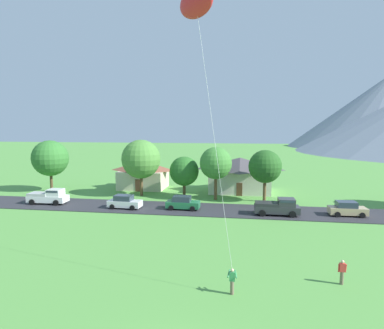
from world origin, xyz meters
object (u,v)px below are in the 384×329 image
(kite_flyer_with_kite, at_px, (197,7))
(watcher_person, at_px, (342,272))
(house_left_center, at_px, (240,174))
(parked_car_white_mid_east, at_px, (125,202))
(parked_car_tan_east_end, at_px, (347,209))
(parked_car_green_mid_west, at_px, (183,203))
(tree_left_of_center, at_px, (265,167))
(pickup_truck_charcoal_east_side, at_px, (278,207))
(house_leftmost, at_px, (143,174))
(tree_far_right, at_px, (184,171))
(pickup_truck_white_west_side, at_px, (49,196))
(tree_center, at_px, (50,158))
(tree_near_right, at_px, (216,163))
(tree_near_left, at_px, (141,159))

(kite_flyer_with_kite, height_order, watcher_person, kite_flyer_with_kite)
(house_left_center, distance_m, watcher_person, 32.11)
(parked_car_white_mid_east, bearing_deg, parked_car_tan_east_end, 1.13)
(house_left_center, bearing_deg, parked_car_green_mid_west, -117.87)
(tree_left_of_center, relative_size, pickup_truck_charcoal_east_side, 1.40)
(house_leftmost, xyz_separation_m, tree_left_of_center, (19.83, -7.36, 2.50))
(tree_far_right, height_order, pickup_truck_white_west_side, tree_far_right)
(parked_car_white_mid_east, distance_m, parked_car_tan_east_end, 27.10)
(house_left_center, distance_m, tree_left_of_center, 8.05)
(tree_center, height_order, tree_near_right, tree_center)
(house_left_center, xyz_separation_m, pickup_truck_charcoal_east_side, (4.66, -14.13, -1.81))
(parked_car_green_mid_west, distance_m, parked_car_white_mid_east, 7.49)
(house_left_center, distance_m, tree_far_right, 9.80)
(tree_near_left, distance_m, parked_car_tan_east_end, 28.81)
(tree_center, height_order, kite_flyer_with_kite, kite_flyer_with_kite)
(pickup_truck_white_west_side, bearing_deg, pickup_truck_charcoal_east_side, -2.30)
(parked_car_white_mid_east, bearing_deg, pickup_truck_white_west_side, 175.56)
(parked_car_green_mid_west, height_order, parked_car_white_mid_east, same)
(tree_left_of_center, distance_m, pickup_truck_white_west_side, 29.89)
(tree_center, height_order, parked_car_white_mid_east, tree_center)
(tree_near_left, xyz_separation_m, parked_car_green_mid_west, (7.77, -7.52, -4.73))
(parked_car_tan_east_end, xyz_separation_m, kite_flyer_with_kite, (-15.39, -17.39, 17.55))
(tree_near_left, distance_m, pickup_truck_charcoal_east_side, 21.65)
(tree_left_of_center, distance_m, watcher_person, 24.92)
(parked_car_tan_east_end, distance_m, watcher_person, 18.83)
(tree_far_right, bearing_deg, tree_near_left, -176.87)
(parked_car_white_mid_east, relative_size, pickup_truck_white_west_side, 0.81)
(house_left_center, relative_size, parked_car_tan_east_end, 2.43)
(parked_car_green_mid_west, xyz_separation_m, pickup_truck_charcoal_east_side, (11.63, -0.96, 0.19))
(house_left_center, distance_m, tree_near_right, 7.88)
(tree_near_right, bearing_deg, kite_flyer_with_kite, -88.53)
(pickup_truck_white_west_side, xyz_separation_m, kite_flyer_with_kite, (22.76, -17.72, 17.36))
(house_left_center, xyz_separation_m, tree_near_left, (-14.74, -5.66, 2.73))
(parked_car_green_mid_west, height_order, watcher_person, parked_car_green_mid_west)
(parked_car_tan_east_end, height_order, kite_flyer_with_kite, kite_flyer_with_kite)
(house_leftmost, height_order, kite_flyer_with_kite, kite_flyer_with_kite)
(house_left_center, height_order, tree_far_right, tree_far_right)
(tree_left_of_center, xyz_separation_m, pickup_truck_charcoal_east_side, (1.14, -7.21, -3.89))
(parked_car_tan_east_end, bearing_deg, house_leftmost, 154.72)
(pickup_truck_charcoal_east_side, distance_m, watcher_person, 17.29)
(house_leftmost, relative_size, tree_near_left, 0.95)
(tree_left_of_center, relative_size, parked_car_green_mid_west, 1.72)
(tree_center, relative_size, pickup_truck_white_west_side, 1.57)
(tree_near_right, relative_size, tree_far_right, 1.26)
(parked_car_green_mid_west, bearing_deg, tree_near_right, 60.82)
(tree_center, relative_size, tree_near_right, 1.09)
(parked_car_tan_east_end, xyz_separation_m, pickup_truck_charcoal_east_side, (-7.99, -0.88, 0.19))
(tree_near_right, height_order, parked_car_tan_east_end, tree_near_right)
(pickup_truck_white_west_side, bearing_deg, tree_near_right, 15.68)
(tree_far_right, distance_m, parked_car_tan_east_end, 22.50)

